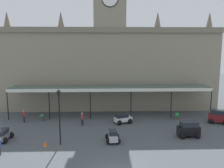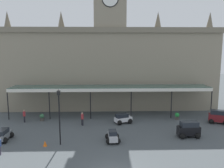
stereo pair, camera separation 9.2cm
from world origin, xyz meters
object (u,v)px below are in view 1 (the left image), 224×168
(car_white_estate, at_px, (123,119))
(car_silver_sedan, at_px, (113,137))
(car_black_van, at_px, (189,130))
(car_grey_estate, at_px, (3,136))
(victorian_lamppost, at_px, (59,111))
(pedestrian_near_entrance, at_px, (24,116))
(planter_forecourt_centre, at_px, (42,117))
(car_maroon_van, at_px, (218,117))
(pedestrian_crossing_forecourt, at_px, (82,118))
(traffic_cone, at_px, (45,144))
(planter_by_canopy, at_px, (177,116))

(car_white_estate, height_order, car_silver_sedan, car_white_estate)
(car_black_van, relative_size, car_grey_estate, 1.07)
(car_black_van, xyz_separation_m, victorian_lamppost, (-13.71, -1.60, 2.68))
(pedestrian_near_entrance, distance_m, planter_forecourt_centre, 2.27)
(car_white_estate, distance_m, pedestrian_near_entrance, 13.02)
(car_silver_sedan, bearing_deg, car_maroon_van, 21.69)
(car_grey_estate, relative_size, victorian_lamppost, 0.40)
(car_maroon_van, relative_size, pedestrian_crossing_forecourt, 1.55)
(traffic_cone, xyz_separation_m, planter_forecourt_centre, (-2.51, 8.29, 0.21))
(victorian_lamppost, bearing_deg, car_grey_estate, 168.89)
(car_white_estate, bearing_deg, car_silver_sedan, -104.45)
(car_black_van, bearing_deg, car_white_estate, 144.25)
(car_black_van, bearing_deg, victorian_lamppost, -173.36)
(pedestrian_near_entrance, height_order, traffic_cone, pedestrian_near_entrance)
(pedestrian_near_entrance, bearing_deg, traffic_cone, -58.98)
(car_maroon_van, xyz_separation_m, pedestrian_near_entrance, (-25.35, 1.27, 0.10))
(car_white_estate, bearing_deg, car_maroon_van, -1.84)
(pedestrian_crossing_forecourt, bearing_deg, car_grey_estate, -149.19)
(traffic_cone, bearing_deg, pedestrian_crossing_forecourt, 63.64)
(car_silver_sedan, bearing_deg, planter_by_canopy, 38.95)
(car_white_estate, relative_size, planter_by_canopy, 2.52)
(planter_by_canopy, distance_m, planter_forecourt_centre, 18.35)
(pedestrian_crossing_forecourt, distance_m, planter_forecourt_centre, 5.98)
(victorian_lamppost, height_order, planter_forecourt_centre, victorian_lamppost)
(pedestrian_crossing_forecourt, distance_m, victorian_lamppost, 6.66)
(car_white_estate, relative_size, car_maroon_van, 0.94)
(car_white_estate, bearing_deg, car_black_van, -35.75)
(traffic_cone, height_order, planter_forecourt_centre, planter_forecourt_centre)
(traffic_cone, bearing_deg, car_white_estate, 39.66)
(pedestrian_crossing_forecourt, bearing_deg, car_maroon_van, 0.70)
(car_grey_estate, height_order, car_maroon_van, car_maroon_van)
(traffic_cone, distance_m, planter_forecourt_centre, 8.66)
(car_silver_sedan, height_order, car_maroon_van, car_maroon_van)
(car_black_van, xyz_separation_m, car_white_estate, (-6.85, 4.93, -0.24))
(planter_forecourt_centre, bearing_deg, planter_by_canopy, -0.00)
(car_silver_sedan, bearing_deg, victorian_lamppost, -173.50)
(car_silver_sedan, bearing_deg, pedestrian_near_entrance, 149.33)
(car_maroon_van, xyz_separation_m, traffic_cone, (-20.68, -6.50, -0.53))
(car_silver_sedan, bearing_deg, traffic_cone, -171.85)
(car_silver_sedan, relative_size, pedestrian_crossing_forecourt, 1.26)
(car_white_estate, xyz_separation_m, car_maroon_van, (12.36, -0.40, 0.24))
(car_white_estate, bearing_deg, planter_by_canopy, 10.52)
(car_maroon_van, distance_m, pedestrian_crossing_forecourt, 17.57)
(car_grey_estate, height_order, victorian_lamppost, victorian_lamppost)
(car_black_van, bearing_deg, pedestrian_crossing_forecourt, 160.28)
(car_white_estate, height_order, pedestrian_crossing_forecourt, pedestrian_crossing_forecourt)
(car_maroon_van, height_order, traffic_cone, car_maroon_van)
(car_maroon_van, distance_m, traffic_cone, 21.68)
(car_black_van, height_order, planter_by_canopy, car_black_van)
(car_grey_estate, bearing_deg, car_black_van, 1.08)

